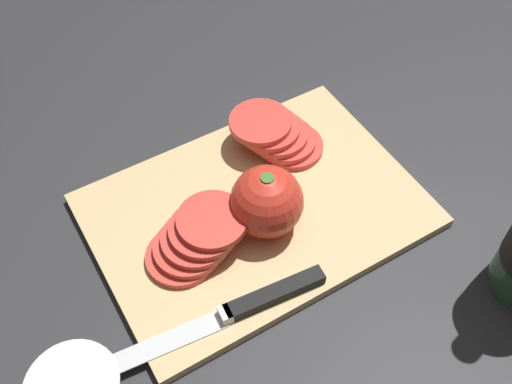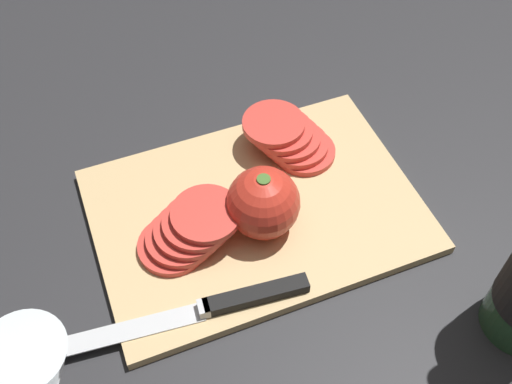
{
  "view_description": "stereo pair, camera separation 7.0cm",
  "coord_description": "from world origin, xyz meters",
  "px_view_note": "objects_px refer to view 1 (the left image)",
  "views": [
    {
      "loc": [
        0.31,
        0.38,
        0.6
      ],
      "look_at": [
        0.09,
        0.01,
        0.04
      ],
      "focal_mm": 42.0,
      "sensor_mm": 36.0,
      "label": 1
    },
    {
      "loc": [
        0.25,
        0.41,
        0.6
      ],
      "look_at": [
        0.09,
        0.01,
        0.04
      ],
      "focal_mm": 42.0,
      "sensor_mm": 36.0,
      "label": 2
    }
  ],
  "objects_px": {
    "knife": "(247,306)",
    "whole_tomato": "(267,202)",
    "tomato_slice_stack_near": "(196,239)",
    "tomato_slice_stack_far": "(277,134)"
  },
  "relations": [
    {
      "from": "whole_tomato",
      "to": "knife",
      "type": "relative_size",
      "value": 0.29
    },
    {
      "from": "whole_tomato",
      "to": "tomato_slice_stack_far",
      "type": "relative_size",
      "value": 0.76
    },
    {
      "from": "tomato_slice_stack_far",
      "to": "tomato_slice_stack_near",
      "type": "bearing_deg",
      "value": 28.77
    },
    {
      "from": "whole_tomato",
      "to": "tomato_slice_stack_near",
      "type": "distance_m",
      "value": 0.09
    },
    {
      "from": "whole_tomato",
      "to": "tomato_slice_stack_near",
      "type": "height_order",
      "value": "whole_tomato"
    },
    {
      "from": "knife",
      "to": "tomato_slice_stack_far",
      "type": "xyz_separation_m",
      "value": [
        -0.15,
        -0.18,
        0.02
      ]
    },
    {
      "from": "whole_tomato",
      "to": "knife",
      "type": "bearing_deg",
      "value": 48.14
    },
    {
      "from": "whole_tomato",
      "to": "tomato_slice_stack_far",
      "type": "xyz_separation_m",
      "value": [
        -0.08,
        -0.1,
        -0.02
      ]
    },
    {
      "from": "knife",
      "to": "whole_tomato",
      "type": "bearing_deg",
      "value": -126.3
    },
    {
      "from": "tomato_slice_stack_near",
      "to": "tomato_slice_stack_far",
      "type": "bearing_deg",
      "value": -151.23
    }
  ]
}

